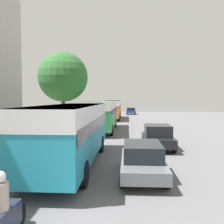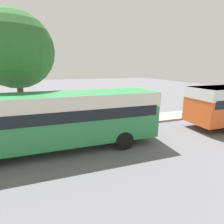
% 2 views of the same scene
% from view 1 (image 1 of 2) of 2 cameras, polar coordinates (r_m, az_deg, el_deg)
% --- Properties ---
extents(bus_lead, '(2.55, 9.90, 2.96)m').
position_cam_1_polar(bus_lead, '(12.40, -9.31, -3.21)').
color(bus_lead, teal).
rests_on(bus_lead, ground_plane).
extents(bus_following, '(2.52, 10.69, 3.02)m').
position_cam_1_polar(bus_following, '(25.43, -2.16, 0.10)').
color(bus_following, '#2D8447').
rests_on(bus_following, ground_plane).
extents(bus_third_in_line, '(2.57, 11.46, 2.98)m').
position_cam_1_polar(bus_third_in_line, '(40.01, 0.06, 1.14)').
color(bus_third_in_line, '#EA5B23').
rests_on(bus_third_in_line, ground_plane).
extents(motorcycle_behind_lead, '(0.38, 2.24, 1.73)m').
position_cam_1_polar(motorcycle_behind_lead, '(6.39, -23.81, -21.14)').
color(motorcycle_behind_lead, '#1E2338').
rests_on(motorcycle_behind_lead, ground_plane).
extents(car_crossing, '(1.91, 3.81, 1.57)m').
position_cam_1_polar(car_crossing, '(16.58, 10.41, -5.56)').
color(car_crossing, black).
rests_on(car_crossing, ground_plane).
extents(car_far_curb, '(1.83, 4.30, 1.42)m').
position_cam_1_polar(car_far_curb, '(10.71, 6.97, -10.64)').
color(car_far_curb, slate).
rests_on(car_far_curb, ground_plane).
extents(car_distant, '(1.93, 3.90, 1.40)m').
position_cam_1_polar(car_distant, '(52.80, 4.35, 0.28)').
color(car_distant, navy).
rests_on(car_distant, ground_plane).
extents(pedestrian_near_curb, '(0.42, 0.42, 1.57)m').
position_cam_1_polar(pedestrian_near_curb, '(18.35, -16.23, -4.38)').
color(pedestrian_near_curb, '#232838').
rests_on(pedestrian_near_curb, sidewalk).
extents(street_tree, '(4.66, 4.66, 7.50)m').
position_cam_1_polar(street_tree, '(24.05, -11.13, 7.83)').
color(street_tree, brown).
rests_on(street_tree, sidewalk).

